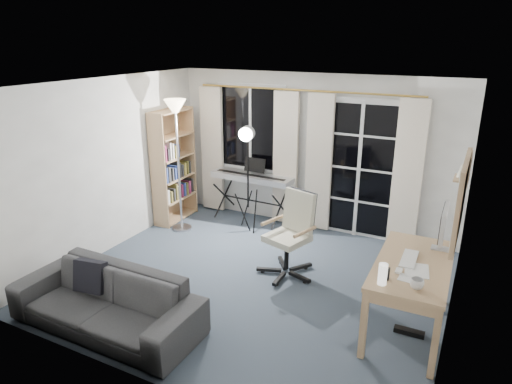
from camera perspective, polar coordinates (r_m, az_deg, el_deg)
floor at (r=5.84m, az=-0.34°, el=-11.03°), size 4.50×4.00×0.02m
window at (r=7.43m, az=-0.59°, el=8.02°), size 1.20×0.08×1.40m
french_door at (r=6.91m, az=12.79°, el=2.67°), size 1.32×0.09×2.11m
curtains at (r=7.07m, az=5.67°, el=3.98°), size 3.60×0.07×2.13m
bookshelf at (r=7.52m, az=-10.50°, el=2.87°), size 0.31×0.86×1.82m
torchiere_lamp at (r=6.89m, az=-9.93°, el=8.06°), size 0.43×0.43×2.04m
keyboard_piano at (r=7.31m, az=-0.55°, el=1.73°), size 1.36×0.68×0.98m
studio_light at (r=6.77m, az=-1.14°, el=5.74°), size 0.35×0.36×1.70m
office_chair at (r=5.79m, az=4.73°, el=-4.27°), size 0.75×0.75×1.08m
desk at (r=4.91m, az=18.98°, el=-9.35°), size 0.73×1.43×0.76m
monitor at (r=5.15m, az=22.36°, el=-3.74°), size 0.18×0.55×0.48m
desk_clutter at (r=4.74m, az=17.70°, el=-11.19°), size 0.44×0.86×0.96m
mug at (r=4.39m, az=19.48°, el=-10.62°), size 0.13×0.10×0.12m
wall_mirror at (r=4.36m, az=24.22°, el=-0.90°), size 0.04×0.94×0.74m
framed_print at (r=5.21m, az=25.03°, el=2.62°), size 0.03×0.42×0.32m
wall_shelf at (r=5.74m, az=24.36°, el=2.10°), size 0.16×0.30×0.18m
sofa at (r=5.05m, az=-18.40°, el=-11.88°), size 2.05×0.61×0.80m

